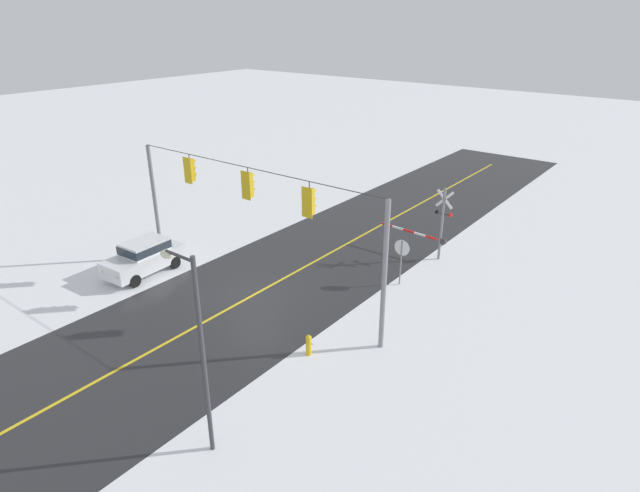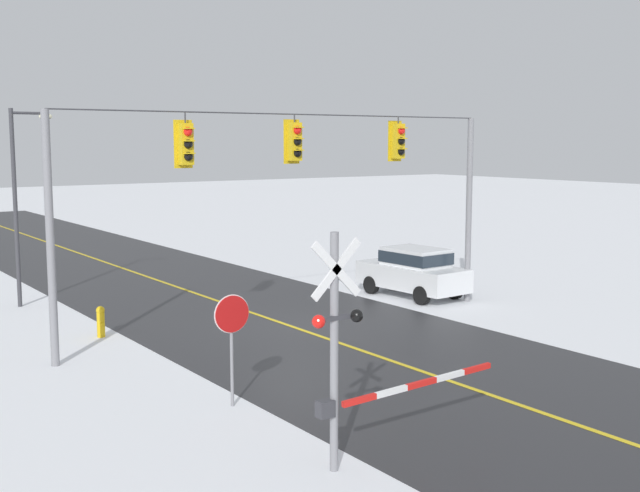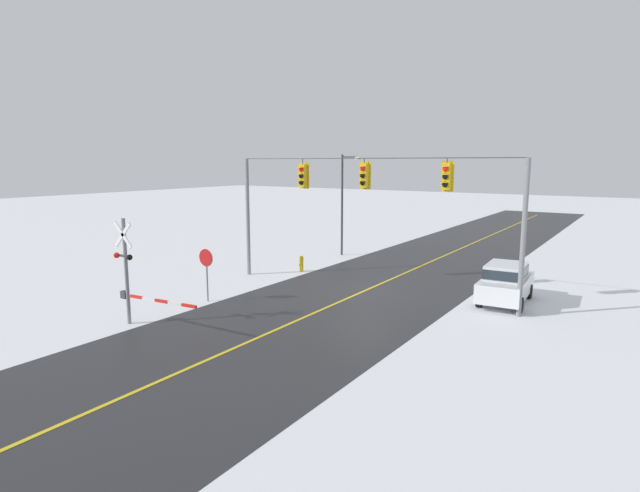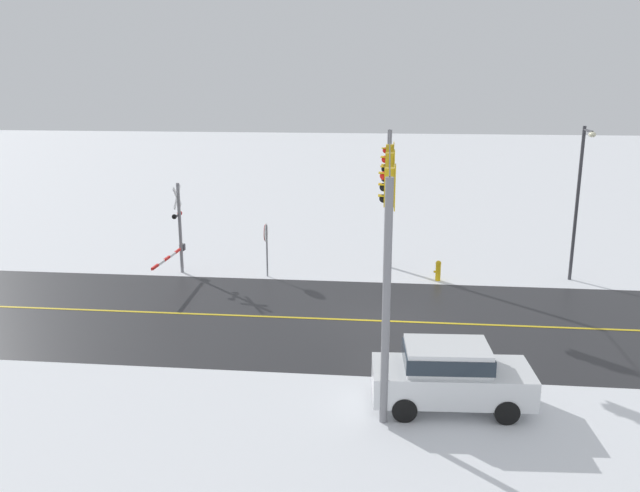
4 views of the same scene
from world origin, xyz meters
name	(u,v)px [view 2 (image 2 of 4)]	position (x,y,z in m)	size (l,w,h in m)	color
ground_plane	(296,328)	(0.00, 0.00, 0.00)	(160.00, 160.00, 0.00)	white
road_asphalt	(203,296)	(0.00, 6.00, 0.00)	(9.00, 80.00, 0.01)	#28282B
lane_centre_line	(203,296)	(0.00, 6.00, 0.01)	(0.14, 72.00, 0.01)	gold
signal_span	(297,181)	(0.07, -0.01, 4.30)	(14.20, 0.47, 6.22)	gray
stop_sign	(232,325)	(-4.91, -5.17, 1.71)	(0.80, 0.09, 2.35)	gray
railroad_crossing	(350,352)	(-4.81, -9.05, 1.98)	(4.13, 0.31, 4.00)	gray
parked_car_white	(413,270)	(6.06, 1.69, 0.95)	(2.00, 4.28, 1.74)	white
streetlamp_near	(21,188)	(-5.59, 7.83, 3.92)	(1.39, 0.28, 6.50)	#38383D
fire_hydrant	(101,321)	(-5.07, 2.19, 0.47)	(0.24, 0.31, 0.88)	gold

